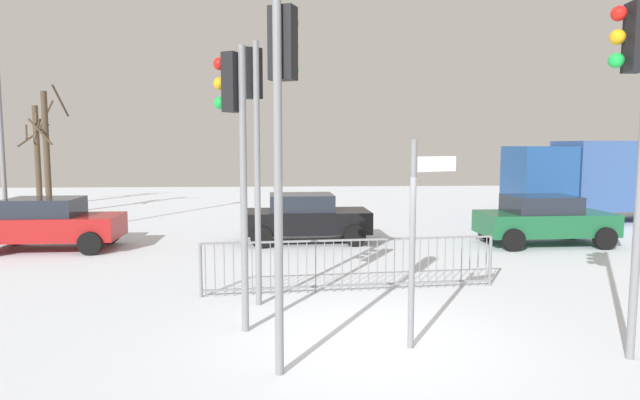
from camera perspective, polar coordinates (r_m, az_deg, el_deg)
ground_plane at (r=8.39m, az=5.56°, el=-14.70°), size 60.00×60.00×0.00m
traffic_light_rear_right at (r=6.78m, az=-4.06°, el=10.37°), size 0.39×0.53×4.76m
traffic_light_mid_left at (r=8.26m, az=30.70°, el=9.49°), size 0.57×0.34×4.90m
traffic_light_rear_left at (r=8.39m, az=-9.10°, el=7.97°), size 0.52×0.42×4.45m
traffic_light_foreground_left at (r=9.82m, az=-7.18°, el=9.06°), size 0.42×0.51×4.78m
direction_sign_post at (r=7.76m, az=10.25°, el=-3.46°), size 0.74×0.35×3.03m
pedestrian_guard_railing at (r=10.82m, az=3.35°, el=-6.90°), size 5.99×0.58×1.07m
car_red_mid at (r=16.81m, az=-27.06°, el=-2.20°), size 3.86×2.03×1.47m
car_black_trailing at (r=16.17m, az=-1.61°, el=-1.84°), size 3.87×2.07×1.47m
car_green_near at (r=17.06m, az=22.84°, el=-1.90°), size 3.86×2.04×1.47m
delivery_truck at (r=23.25m, az=28.10°, el=2.24°), size 7.09×2.82×3.10m
bare_tree_left at (r=25.08m, az=-27.25°, el=4.80°), size 1.21×1.40×5.39m
bare_tree_centre at (r=28.84m, az=-28.03°, el=4.44°), size 1.82×1.63×5.08m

